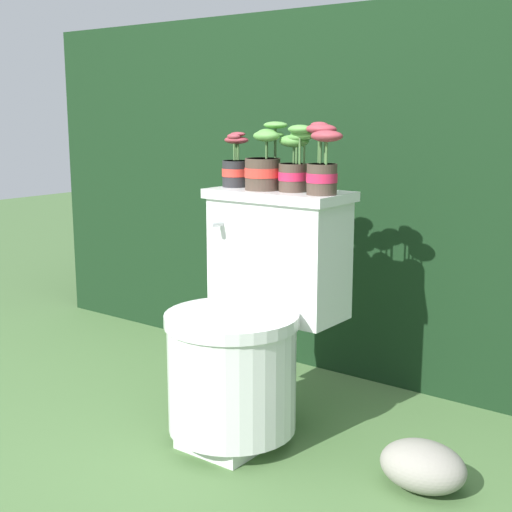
# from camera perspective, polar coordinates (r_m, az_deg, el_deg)

# --- Properties ---
(ground_plane) EXTENTS (12.00, 12.00, 0.00)m
(ground_plane) POSITION_cam_1_polar(r_m,az_deg,el_deg) (2.26, -2.61, -14.57)
(ground_plane) COLOR #4C703D
(hedge_backdrop) EXTENTS (3.16, 0.93, 1.37)m
(hedge_backdrop) POSITION_cam_1_polar(r_m,az_deg,el_deg) (3.06, 11.65, 5.42)
(hedge_backdrop) COLOR black
(hedge_backdrop) RESTS_ON ground
(toilet) EXTENTS (0.45, 0.56, 0.75)m
(toilet) POSITION_cam_1_polar(r_m,az_deg,el_deg) (2.20, -0.43, -5.61)
(toilet) COLOR silver
(toilet) RESTS_ON ground
(potted_plant_left) EXTENTS (0.10, 0.10, 0.18)m
(potted_plant_left) POSITION_cam_1_polar(r_m,az_deg,el_deg) (2.34, -1.64, 7.21)
(potted_plant_left) COLOR #262628
(potted_plant_left) RESTS_ON toilet
(potted_plant_midleft) EXTENTS (0.12, 0.12, 0.21)m
(potted_plant_midleft) POSITION_cam_1_polar(r_m,az_deg,el_deg) (2.23, 0.65, 7.34)
(potted_plant_midleft) COLOR #47382D
(potted_plant_midleft) RESTS_ON toilet
(potted_plant_middle) EXTENTS (0.14, 0.09, 0.20)m
(potted_plant_middle) POSITION_cam_1_polar(r_m,az_deg,el_deg) (2.19, 3.15, 7.67)
(potted_plant_middle) COLOR #47382D
(potted_plant_middle) RESTS_ON toilet
(potted_plant_midright) EXTENTS (0.14, 0.11, 0.21)m
(potted_plant_midright) POSITION_cam_1_polar(r_m,az_deg,el_deg) (2.11, 5.35, 7.54)
(potted_plant_midright) COLOR #47382D
(potted_plant_midright) RESTS_ON toilet
(garden_stone) EXTENTS (0.24, 0.19, 0.13)m
(garden_stone) POSITION_cam_1_polar(r_m,az_deg,el_deg) (2.03, 13.20, -16.04)
(garden_stone) COLOR gray
(garden_stone) RESTS_ON ground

